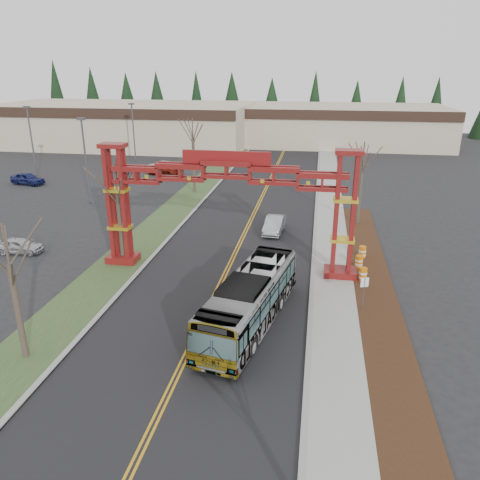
% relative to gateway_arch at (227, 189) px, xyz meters
% --- Properties ---
extents(ground, '(200.00, 200.00, 0.00)m').
position_rel_gateway_arch_xyz_m(ground, '(-0.00, -18.00, -5.98)').
color(ground, black).
rests_on(ground, ground).
extents(road, '(12.00, 110.00, 0.02)m').
position_rel_gateway_arch_xyz_m(road, '(-0.00, 7.00, -5.97)').
color(road, black).
rests_on(road, ground).
extents(lane_line_left, '(0.12, 100.00, 0.01)m').
position_rel_gateway_arch_xyz_m(lane_line_left, '(-0.12, 7.00, -5.96)').
color(lane_line_left, '#C08716').
rests_on(lane_line_left, road).
extents(lane_line_right, '(0.12, 100.00, 0.01)m').
position_rel_gateway_arch_xyz_m(lane_line_right, '(0.12, 7.00, -5.96)').
color(lane_line_right, '#C08716').
rests_on(lane_line_right, road).
extents(curb_right, '(0.30, 110.00, 0.15)m').
position_rel_gateway_arch_xyz_m(curb_right, '(6.15, 7.00, -5.91)').
color(curb_right, gray).
rests_on(curb_right, ground).
extents(sidewalk_right, '(2.60, 110.00, 0.14)m').
position_rel_gateway_arch_xyz_m(sidewalk_right, '(7.60, 7.00, -5.91)').
color(sidewalk_right, gray).
rests_on(sidewalk_right, ground).
extents(landscape_strip, '(2.60, 50.00, 0.12)m').
position_rel_gateway_arch_xyz_m(landscape_strip, '(10.20, -8.00, -5.92)').
color(landscape_strip, black).
rests_on(landscape_strip, ground).
extents(grass_median, '(4.00, 110.00, 0.08)m').
position_rel_gateway_arch_xyz_m(grass_median, '(-8.00, 7.00, -5.94)').
color(grass_median, '#2C4321').
rests_on(grass_median, ground).
extents(curb_left, '(0.30, 110.00, 0.15)m').
position_rel_gateway_arch_xyz_m(curb_left, '(-6.15, 7.00, -5.91)').
color(curb_left, gray).
rests_on(curb_left, ground).
extents(gateway_arch, '(18.20, 1.60, 8.90)m').
position_rel_gateway_arch_xyz_m(gateway_arch, '(0.00, 0.00, 0.00)').
color(gateway_arch, '#5F130C').
rests_on(gateway_arch, ground).
extents(retail_building_west, '(46.00, 22.30, 7.50)m').
position_rel_gateway_arch_xyz_m(retail_building_west, '(-30.00, 53.96, -2.22)').
color(retail_building_west, '#BDAB90').
rests_on(retail_building_west, ground).
extents(retail_building_east, '(38.00, 20.30, 7.00)m').
position_rel_gateway_arch_xyz_m(retail_building_east, '(10.00, 61.95, -2.47)').
color(retail_building_east, '#BDAB90').
rests_on(retail_building_east, ground).
extents(conifer_treeline, '(116.10, 5.60, 13.00)m').
position_rel_gateway_arch_xyz_m(conifer_treeline, '(0.25, 74.00, 0.50)').
color(conifer_treeline, black).
rests_on(conifer_treeline, ground).
extents(transit_bus, '(4.64, 11.28, 3.06)m').
position_rel_gateway_arch_xyz_m(transit_bus, '(2.74, -7.36, -4.45)').
color(transit_bus, '#9C9EA3').
rests_on(transit_bus, ground).
extents(silver_sedan, '(1.76, 4.37, 1.41)m').
position_rel_gateway_arch_xyz_m(silver_sedan, '(2.54, 8.65, -5.28)').
color(silver_sedan, '#A5A8AD').
rests_on(silver_sedan, ground).
extents(parked_car_near_a, '(3.74, 1.72, 1.24)m').
position_rel_gateway_arch_xyz_m(parked_car_near_a, '(-16.81, 0.42, -5.36)').
color(parked_car_near_a, '#B4B8BD').
rests_on(parked_car_near_a, ground).
extents(parked_car_mid_a, '(5.41, 3.54, 1.46)m').
position_rel_gateway_arch_xyz_m(parked_car_mid_a, '(-14.42, 29.55, -5.25)').
color(parked_car_mid_a, maroon).
rests_on(parked_car_mid_a, ground).
extents(parked_car_mid_b, '(4.68, 2.64, 1.50)m').
position_rel_gateway_arch_xyz_m(parked_car_mid_b, '(-29.63, 21.54, -5.23)').
color(parked_car_mid_b, navy).
rests_on(parked_car_mid_b, ground).
extents(parked_car_far_a, '(4.56, 1.65, 1.49)m').
position_rel_gateway_arch_xyz_m(parked_car_far_a, '(-15.61, 31.27, -5.24)').
color(parked_car_far_a, '#B5B7BE').
rests_on(parked_car_far_a, ground).
extents(bare_tree_median_near, '(3.13, 3.13, 7.16)m').
position_rel_gateway_arch_xyz_m(bare_tree_median_near, '(-8.00, -12.46, -0.92)').
color(bare_tree_median_near, '#382D26').
rests_on(bare_tree_median_near, ground).
extents(bare_tree_median_mid, '(3.26, 3.26, 7.60)m').
position_rel_gateway_arch_xyz_m(bare_tree_median_mid, '(-8.00, -0.00, -0.56)').
color(bare_tree_median_mid, '#382D26').
rests_on(bare_tree_median_mid, ground).
extents(bare_tree_median_far, '(3.27, 3.27, 8.51)m').
position_rel_gateway_arch_xyz_m(bare_tree_median_far, '(-8.00, 21.04, 0.32)').
color(bare_tree_median_far, '#382D26').
rests_on(bare_tree_median_far, ground).
extents(bare_tree_right_far, '(2.92, 2.92, 7.66)m').
position_rel_gateway_arch_xyz_m(bare_tree_right_far, '(10.00, 12.30, -0.29)').
color(bare_tree_right_far, '#382D26').
rests_on(bare_tree_right_far, ground).
extents(light_pole_near, '(0.78, 0.39, 9.00)m').
position_rel_gateway_arch_xyz_m(light_pole_near, '(-17.98, 14.84, -0.77)').
color(light_pole_near, '#3F3F44').
rests_on(light_pole_near, ground).
extents(light_pole_mid, '(0.81, 0.40, 9.29)m').
position_rel_gateway_arch_xyz_m(light_pole_mid, '(-29.95, 24.11, -0.61)').
color(light_pole_mid, '#3F3F44').
rests_on(light_pole_mid, ground).
extents(light_pole_far, '(0.77, 0.38, 8.86)m').
position_rel_gateway_arch_xyz_m(light_pole_far, '(-21.52, 37.04, -0.86)').
color(light_pole_far, '#3F3F44').
rests_on(light_pole_far, ground).
extents(street_sign, '(0.48, 0.18, 2.15)m').
position_rel_gateway_arch_xyz_m(street_sign, '(9.19, -4.63, -4.44)').
color(street_sign, '#3F3F44').
rests_on(street_sign, ground).
extents(barrel_south, '(0.55, 0.55, 1.03)m').
position_rel_gateway_arch_xyz_m(barrel_south, '(9.52, -0.51, -5.47)').
color(barrel_south, '#D26C0B').
rests_on(barrel_south, ground).
extents(barrel_mid, '(0.54, 0.54, 1.00)m').
position_rel_gateway_arch_xyz_m(barrel_mid, '(9.42, 1.75, -5.48)').
color(barrel_mid, '#D26C0B').
rests_on(barrel_mid, ground).
extents(barrel_north, '(0.55, 0.55, 1.02)m').
position_rel_gateway_arch_xyz_m(barrel_north, '(9.79, 3.66, -5.47)').
color(barrel_north, '#D26C0B').
rests_on(barrel_north, ground).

